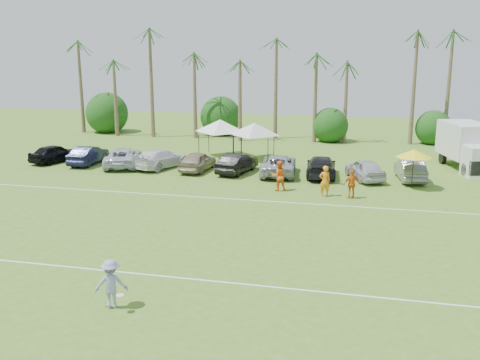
# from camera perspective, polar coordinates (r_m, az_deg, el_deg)

# --- Properties ---
(ground) EXTENTS (120.00, 120.00, 0.00)m
(ground) POSITION_cam_1_polar(r_m,az_deg,el_deg) (21.22, -14.73, -11.59)
(ground) COLOR #4A7122
(ground) RESTS_ON ground
(field_lines) EXTENTS (80.00, 12.10, 0.01)m
(field_lines) POSITION_cam_1_polar(r_m,az_deg,el_deg) (28.00, -7.13, -5.01)
(field_lines) COLOR white
(field_lines) RESTS_ON ground
(palm_tree_0) EXTENTS (2.40, 2.40, 8.90)m
(palm_tree_0) POSITION_cam_1_polar(r_m,az_deg,el_deg) (63.22, -16.94, 11.67)
(palm_tree_0) COLOR brown
(palm_tree_0) RESTS_ON ground
(palm_tree_1) EXTENTS (2.40, 2.40, 9.90)m
(palm_tree_1) POSITION_cam_1_polar(r_m,az_deg,el_deg) (60.88, -12.81, 12.69)
(palm_tree_1) COLOR brown
(palm_tree_1) RESTS_ON ground
(palm_tree_2) EXTENTS (2.40, 2.40, 10.90)m
(palm_tree_2) POSITION_cam_1_polar(r_m,az_deg,el_deg) (58.88, -8.34, 13.70)
(palm_tree_2) COLOR brown
(palm_tree_2) RESTS_ON ground
(palm_tree_3) EXTENTS (2.40, 2.40, 11.90)m
(palm_tree_3) POSITION_cam_1_polar(r_m,az_deg,el_deg) (57.56, -4.54, 14.65)
(palm_tree_3) COLOR brown
(palm_tree_3) RESTS_ON ground
(palm_tree_4) EXTENTS (2.40, 2.40, 8.90)m
(palm_tree_4) POSITION_cam_1_polar(r_m,az_deg,el_deg) (56.49, -0.53, 12.09)
(palm_tree_4) COLOR brown
(palm_tree_4) RESTS_ON ground
(palm_tree_5) EXTENTS (2.40, 2.40, 9.90)m
(palm_tree_5) POSITION_cam_1_polar(r_m,az_deg,el_deg) (55.66, 3.58, 12.95)
(palm_tree_5) COLOR brown
(palm_tree_5) RESTS_ON ground
(palm_tree_6) EXTENTS (2.40, 2.40, 10.90)m
(palm_tree_6) POSITION_cam_1_polar(r_m,az_deg,el_deg) (55.13, 7.81, 13.74)
(palm_tree_6) COLOR brown
(palm_tree_6) RESTS_ON ground
(palm_tree_7) EXTENTS (2.40, 2.40, 11.90)m
(palm_tree_7) POSITION_cam_1_polar(r_m,az_deg,el_deg) (54.89, 12.13, 14.46)
(palm_tree_7) COLOR brown
(palm_tree_7) RESTS_ON ground
(palm_tree_8) EXTENTS (2.40, 2.40, 8.90)m
(palm_tree_8) POSITION_cam_1_polar(r_m,az_deg,el_deg) (55.00, 17.31, 11.46)
(palm_tree_8) COLOR brown
(palm_tree_8) RESTS_ON ground
(palm_tree_9) EXTENTS (2.40, 2.40, 9.90)m
(palm_tree_9) POSITION_cam_1_polar(r_m,az_deg,el_deg) (55.54, 22.63, 11.97)
(palm_tree_9) COLOR brown
(palm_tree_9) RESTS_ON ground
(bush_tree_0) EXTENTS (4.00, 4.00, 4.00)m
(bush_tree_0) POSITION_cam_1_polar(r_m,az_deg,el_deg) (63.05, -13.75, 6.68)
(bush_tree_0) COLOR brown
(bush_tree_0) RESTS_ON ground
(bush_tree_1) EXTENTS (4.00, 4.00, 4.00)m
(bush_tree_1) POSITION_cam_1_polar(r_m,az_deg,el_deg) (58.36, -2.20, 6.53)
(bush_tree_1) COLOR brown
(bush_tree_1) RESTS_ON ground
(bush_tree_2) EXTENTS (4.00, 4.00, 4.00)m
(bush_tree_2) POSITION_cam_1_polar(r_m,az_deg,el_deg) (56.40, 9.70, 6.11)
(bush_tree_2) COLOR brown
(bush_tree_2) RESTS_ON ground
(bush_tree_3) EXTENTS (4.00, 4.00, 4.00)m
(bush_tree_3) POSITION_cam_1_polar(r_m,az_deg,el_deg) (56.69, 19.88, 5.54)
(bush_tree_3) COLOR brown
(bush_tree_3) RESTS_ON ground
(sideline_player_a) EXTENTS (0.84, 0.70, 1.96)m
(sideline_player_a) POSITION_cam_1_polar(r_m,az_deg,el_deg) (33.86, 9.03, -0.10)
(sideline_player_a) COLOR orange
(sideline_player_a) RESTS_ON ground
(sideline_player_b) EXTENTS (1.17, 1.06, 1.97)m
(sideline_player_b) POSITION_cam_1_polar(r_m,az_deg,el_deg) (34.91, 4.16, 0.45)
(sideline_player_b) COLOR orange
(sideline_player_b) RESTS_ON ground
(sideline_player_c) EXTENTS (1.15, 0.85, 1.82)m
(sideline_player_c) POSITION_cam_1_polar(r_m,az_deg,el_deg) (33.68, 11.84, -0.42)
(sideline_player_c) COLOR orange
(sideline_player_c) RESTS_ON ground
(box_truck) EXTENTS (4.09, 7.20, 3.50)m
(box_truck) POSITION_cam_1_polar(r_m,az_deg,el_deg) (44.67, 23.19, 3.41)
(box_truck) COLOR silver
(box_truck) RESTS_ON ground
(canopy_tent_left) EXTENTS (4.60, 4.60, 3.73)m
(canopy_tent_left) POSITION_cam_1_polar(r_m,az_deg,el_deg) (46.31, -2.12, 6.46)
(canopy_tent_left) COLOR black
(canopy_tent_left) RESTS_ON ground
(canopy_tent_right) EXTENTS (4.44, 4.44, 3.60)m
(canopy_tent_right) POSITION_cam_1_polar(r_m,az_deg,el_deg) (44.96, 1.54, 6.11)
(canopy_tent_right) COLOR black
(canopy_tent_right) RESTS_ON ground
(market_umbrella) EXTENTS (2.38, 2.38, 2.65)m
(market_umbrella) POSITION_cam_1_polar(r_m,az_deg,el_deg) (36.88, 18.06, 2.72)
(market_umbrella) COLOR black
(market_umbrella) RESTS_ON ground
(frisbee_player) EXTENTS (1.32, 1.04, 1.79)m
(frisbee_player) POSITION_cam_1_polar(r_m,az_deg,el_deg) (19.66, -13.59, -10.72)
(frisbee_player) COLOR #8B91C6
(frisbee_player) RESTS_ON ground
(parked_car_0) EXTENTS (2.98, 4.69, 1.49)m
(parked_car_0) POSITION_cam_1_polar(r_m,az_deg,el_deg) (46.58, -19.17, 2.72)
(parked_car_0) COLOR black
(parked_car_0) RESTS_ON ground
(parked_car_1) EXTENTS (1.71, 4.56, 1.49)m
(parked_car_1) POSITION_cam_1_polar(r_m,az_deg,el_deg) (44.90, -15.87, 2.57)
(parked_car_1) COLOR black
(parked_car_1) RESTS_ON ground
(parked_car_2) EXTENTS (3.90, 5.84, 1.49)m
(parked_car_2) POSITION_cam_1_polar(r_m,az_deg,el_deg) (43.34, -12.36, 2.40)
(parked_car_2) COLOR silver
(parked_car_2) RESTS_ON ground
(parked_car_3) EXTENTS (3.67, 5.53, 1.49)m
(parked_car_3) POSITION_cam_1_polar(r_m,az_deg,el_deg) (42.30, -8.42, 2.30)
(parked_car_3) COLOR white
(parked_car_3) RESTS_ON ground
(parked_car_4) EXTENTS (2.11, 4.49, 1.49)m
(parked_car_4) POSITION_cam_1_polar(r_m,az_deg,el_deg) (40.91, -4.55, 2.02)
(parked_car_4) COLOR gray
(parked_car_4) RESTS_ON ground
(parked_car_5) EXTENTS (2.43, 4.74, 1.49)m
(parked_car_5) POSITION_cam_1_polar(r_m,az_deg,el_deg) (40.06, -0.31, 1.82)
(parked_car_5) COLOR black
(parked_car_5) RESTS_ON ground
(parked_car_6) EXTENTS (3.04, 5.59, 1.49)m
(parked_car_6) POSITION_cam_1_polar(r_m,az_deg,el_deg) (39.57, 4.12, 1.64)
(parked_car_6) COLOR #A5A9AD
(parked_car_6) RESTS_ON ground
(parked_car_7) EXTENTS (2.48, 5.27, 1.49)m
(parked_car_7) POSITION_cam_1_polar(r_m,az_deg,el_deg) (39.35, 8.64, 1.45)
(parked_car_7) COLOR black
(parked_car_7) RESTS_ON ground
(parked_car_8) EXTENTS (3.23, 4.71, 1.49)m
(parked_car_8) POSITION_cam_1_polar(r_m,az_deg,el_deg) (38.91, 13.18, 1.11)
(parked_car_8) COLOR silver
(parked_car_8) RESTS_ON ground
(parked_car_9) EXTENTS (2.08, 4.66, 1.49)m
(parked_car_9) POSITION_cam_1_polar(r_m,az_deg,el_deg) (39.60, 17.69, 1.04)
(parked_car_9) COLOR slate
(parked_car_9) RESTS_ON ground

